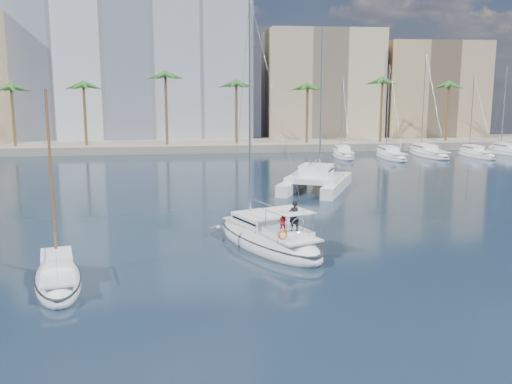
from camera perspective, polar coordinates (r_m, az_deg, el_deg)
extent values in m
plane|color=black|center=(35.05, -1.98, -6.53)|extent=(160.00, 160.00, 0.00)
cube|color=gray|center=(94.90, -5.39, 4.70)|extent=(120.00, 14.00, 1.20)
cube|color=silver|center=(106.79, -12.34, 12.36)|extent=(42.00, 16.00, 28.00)
cube|color=#C3AF8C|center=(106.34, 6.49, 10.38)|extent=(20.00, 14.00, 20.00)
cube|color=tan|center=(110.91, 16.96, 9.49)|extent=(18.00, 12.00, 18.00)
cylinder|color=brown|center=(90.54, -5.35, 7.37)|extent=(0.44, 0.44, 10.50)
sphere|color=#2C5E22|center=(90.40, -5.41, 10.69)|extent=(3.60, 3.60, 3.60)
cylinder|color=brown|center=(97.77, 15.15, 7.28)|extent=(0.44, 0.44, 10.50)
sphere|color=#2C5E22|center=(97.64, 15.31, 10.36)|extent=(3.60, 3.60, 3.60)
ellipsoid|color=white|center=(37.33, 1.20, -4.91)|extent=(7.61, 11.61, 2.31)
ellipsoid|color=black|center=(37.25, 1.21, -4.42)|extent=(7.68, 11.73, 0.18)
cube|color=silver|center=(36.93, 1.38, -3.67)|extent=(5.58, 8.66, 0.12)
cube|color=white|center=(37.91, 0.37, -2.73)|extent=(3.61, 4.28, 0.60)
cube|color=black|center=(37.91, 0.37, -2.71)|extent=(3.47, 3.89, 0.14)
cylinder|color=#B7BABF|center=(38.03, -0.62, 7.96)|extent=(0.15, 0.15, 14.58)
cylinder|color=#B7BABF|center=(36.84, 1.13, -1.22)|extent=(1.86, 4.17, 0.11)
cube|color=white|center=(35.13, 3.22, -4.03)|extent=(3.03, 3.38, 0.36)
cube|color=silver|center=(34.72, 3.34, -1.89)|extent=(3.03, 3.38, 0.04)
torus|color=silver|center=(34.11, 4.22, -3.33)|extent=(0.90, 0.43, 0.96)
torus|color=orange|center=(33.10, 2.69, -4.28)|extent=(0.66, 0.43, 0.64)
imported|color=black|center=(34.53, 3.83, -2.42)|extent=(0.77, 0.61, 1.84)
imported|color=red|center=(34.39, 2.63, -2.98)|extent=(0.67, 0.56, 1.24)
ellipsoid|color=white|center=(31.91, -19.18, -8.40)|extent=(3.90, 7.76, 1.74)
ellipsoid|color=black|center=(31.83, -19.21, -7.98)|extent=(3.93, 7.83, 0.18)
cube|color=silver|center=(31.57, -19.25, -7.34)|extent=(2.83, 5.80, 0.12)
cube|color=white|center=(32.29, -19.31, -6.28)|extent=(2.06, 2.71, 0.60)
cube|color=black|center=(32.28, -19.32, -6.25)|extent=(2.02, 2.44, 0.14)
cylinder|color=brown|center=(32.20, -19.80, 1.48)|extent=(0.15, 0.15, 9.18)
cylinder|color=brown|center=(31.35, -19.43, -4.51)|extent=(0.76, 2.95, 0.11)
cube|color=white|center=(58.12, 3.98, 0.91)|extent=(5.74, 10.36, 1.10)
cube|color=white|center=(57.25, 8.10, 0.68)|extent=(5.74, 10.36, 1.10)
cube|color=white|center=(57.00, 5.92, 1.45)|extent=(6.94, 7.49, 0.50)
cube|color=white|center=(57.42, 6.05, 2.22)|extent=(4.10, 4.23, 1.00)
cube|color=black|center=(57.41, 6.05, 2.27)|extent=(3.94, 3.85, 0.18)
cylinder|color=#B7BABF|center=(58.43, 6.52, 9.02)|extent=(0.18, 0.18, 14.52)
ellipsoid|color=silver|center=(39.67, -3.74, -3.52)|extent=(0.25, 0.48, 0.23)
sphere|color=silver|center=(39.89, -3.77, -3.42)|extent=(0.13, 0.13, 0.13)
cube|color=gray|center=(39.65, -4.24, -3.50)|extent=(0.55, 0.20, 0.13)
cube|color=gray|center=(39.69, -3.25, -3.47)|extent=(0.55, 0.20, 0.13)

